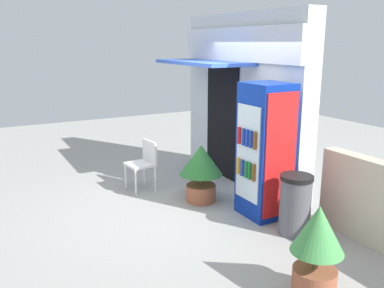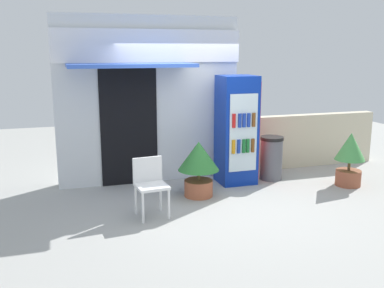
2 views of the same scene
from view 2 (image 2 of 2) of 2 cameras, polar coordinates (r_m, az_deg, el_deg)
ground at (r=7.02m, az=2.17°, el=-7.59°), size 16.00×16.00×0.00m
storefront_building at (r=7.89m, az=-5.87°, el=6.10°), size 3.31×1.22×2.98m
drink_cooler at (r=7.82m, az=5.95°, el=1.84°), size 0.66×0.65×1.95m
plastic_chair at (r=6.34m, az=-5.56°, el=-4.96°), size 0.48×0.47×0.85m
potted_plant_near_shop at (r=7.11m, az=0.88°, el=-2.52°), size 0.68×0.68×0.93m
potted_plant_curbside at (r=8.17m, az=20.11°, el=-1.46°), size 0.53×0.53×0.96m
trash_bin at (r=8.22m, az=10.42°, el=-1.81°), size 0.43×0.43×0.81m
stone_boundary_wall at (r=9.40m, az=15.56°, el=0.54°), size 2.80×0.21×1.08m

